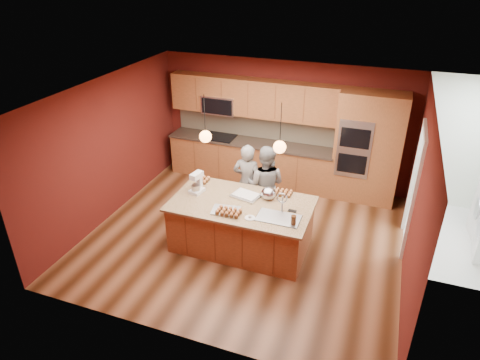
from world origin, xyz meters
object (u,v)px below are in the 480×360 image
at_px(person_left, 247,182).
at_px(person_right, 265,185).
at_px(island, 242,224).
at_px(mixing_bowl, 268,193).
at_px(stand_mixer, 197,184).

distance_m(person_left, person_right, 0.36).
relative_size(island, person_right, 1.53).
distance_m(person_left, mixing_bowl, 0.89).
xyz_separation_m(person_left, mixing_bowl, (0.60, -0.63, 0.21)).
height_order(person_right, stand_mixer, person_right).
bearing_deg(mixing_bowl, person_left, 133.88).
relative_size(island, mixing_bowl, 9.05).
bearing_deg(person_left, island, 101.78).
bearing_deg(person_right, person_left, -1.68).
xyz_separation_m(person_right, stand_mixer, (-1.00, -0.83, 0.26)).
relative_size(person_right, mixing_bowl, 5.94).
height_order(island, stand_mixer, island).
relative_size(person_left, person_right, 0.98).
xyz_separation_m(island, stand_mixer, (-0.88, 0.09, 0.59)).
xyz_separation_m(stand_mixer, mixing_bowl, (1.25, 0.21, -0.06)).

